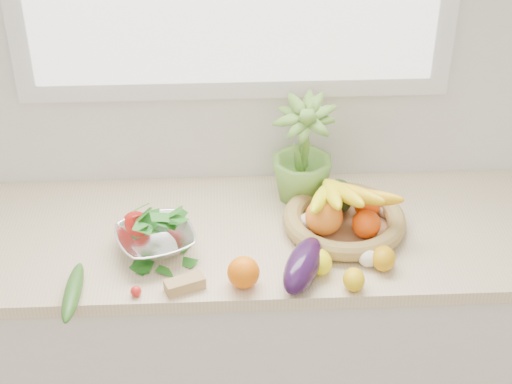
{
  "coord_description": "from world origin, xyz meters",
  "views": [
    {
      "loc": [
        -0.04,
        0.08,
        2.28
      ],
      "look_at": [
        0.05,
        1.93,
        1.05
      ],
      "focal_mm": 55.0,
      "sensor_mm": 36.0,
      "label": 1
    }
  ],
  "objects_px": {
    "potted_herb": "(302,150)",
    "fruit_basket": "(343,214)",
    "apple": "(136,225)",
    "eggplant": "(303,265)",
    "colander_with_spinach": "(155,235)",
    "cucumber": "(73,292)"
  },
  "relations": [
    {
      "from": "potted_herb",
      "to": "fruit_basket",
      "type": "relative_size",
      "value": 0.73
    },
    {
      "from": "apple",
      "to": "potted_herb",
      "type": "bearing_deg",
      "value": 20.32
    },
    {
      "from": "potted_herb",
      "to": "fruit_basket",
      "type": "height_order",
      "value": "potted_herb"
    },
    {
      "from": "eggplant",
      "to": "colander_with_spinach",
      "type": "height_order",
      "value": "colander_with_spinach"
    },
    {
      "from": "eggplant",
      "to": "cucumber",
      "type": "bearing_deg",
      "value": -175.16
    },
    {
      "from": "eggplant",
      "to": "fruit_basket",
      "type": "xyz_separation_m",
      "value": [
        0.14,
        0.22,
        0.01
      ]
    },
    {
      "from": "apple",
      "to": "eggplant",
      "type": "height_order",
      "value": "eggplant"
    },
    {
      "from": "fruit_basket",
      "to": "colander_with_spinach",
      "type": "distance_m",
      "value": 0.55
    },
    {
      "from": "cucumber",
      "to": "potted_herb",
      "type": "bearing_deg",
      "value": 34.91
    },
    {
      "from": "colander_with_spinach",
      "to": "fruit_basket",
      "type": "bearing_deg",
      "value": 8.96
    },
    {
      "from": "apple",
      "to": "fruit_basket",
      "type": "height_order",
      "value": "fruit_basket"
    },
    {
      "from": "cucumber",
      "to": "fruit_basket",
      "type": "distance_m",
      "value": 0.8
    },
    {
      "from": "cucumber",
      "to": "potted_herb",
      "type": "distance_m",
      "value": 0.8
    },
    {
      "from": "colander_with_spinach",
      "to": "potted_herb",
      "type": "bearing_deg",
      "value": 30.77
    },
    {
      "from": "fruit_basket",
      "to": "cucumber",
      "type": "bearing_deg",
      "value": -159.92
    },
    {
      "from": "apple",
      "to": "fruit_basket",
      "type": "relative_size",
      "value": 0.18
    },
    {
      "from": "fruit_basket",
      "to": "colander_with_spinach",
      "type": "xyz_separation_m",
      "value": [
        -0.55,
        -0.09,
        0.01
      ]
    },
    {
      "from": "eggplant",
      "to": "fruit_basket",
      "type": "height_order",
      "value": "fruit_basket"
    },
    {
      "from": "apple",
      "to": "cucumber",
      "type": "height_order",
      "value": "apple"
    },
    {
      "from": "cucumber",
      "to": "fruit_basket",
      "type": "xyz_separation_m",
      "value": [
        0.75,
        0.28,
        0.03
      ]
    },
    {
      "from": "cucumber",
      "to": "potted_herb",
      "type": "height_order",
      "value": "potted_herb"
    },
    {
      "from": "eggplant",
      "to": "fruit_basket",
      "type": "relative_size",
      "value": 0.5
    }
  ]
}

